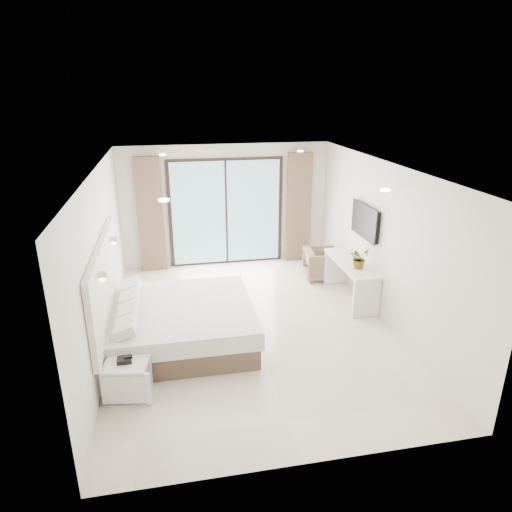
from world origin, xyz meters
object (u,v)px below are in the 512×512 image
(nightstand, at_px, (127,380))
(armchair, at_px, (322,262))
(bed, at_px, (181,324))
(console_desk, at_px, (351,272))

(nightstand, height_order, armchair, armchair)
(bed, relative_size, console_desk, 1.35)
(nightstand, relative_size, console_desk, 0.37)
(console_desk, relative_size, armchair, 2.35)
(bed, xyz_separation_m, nightstand, (-0.74, -1.26, -0.07))
(bed, relative_size, armchair, 3.17)
(nightstand, height_order, console_desk, console_desk)
(armchair, bearing_deg, nightstand, 137.76)
(armchair, bearing_deg, console_desk, -163.74)
(bed, height_order, armchair, bed)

